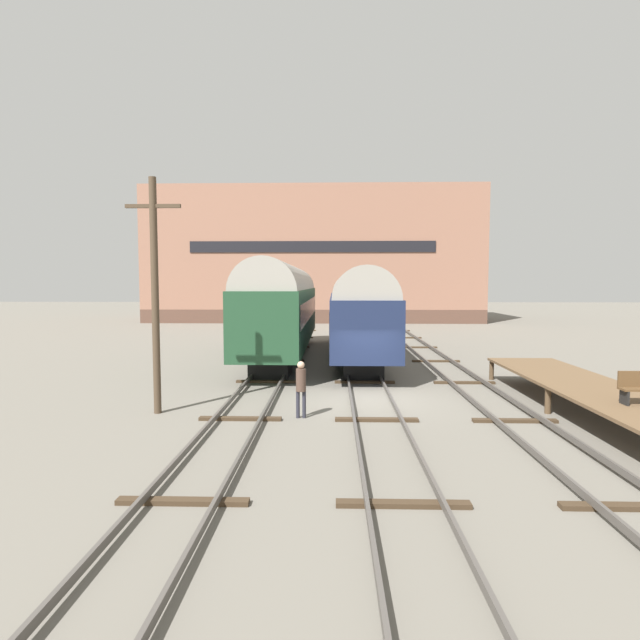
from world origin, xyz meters
The scene contains 10 objects.
ground_plane centered at (0.00, 0.00, 0.00)m, with size 200.00×200.00×0.00m, color #6B665B.
track_left centered at (-4.29, 0.00, 0.14)m, with size 2.60×60.00×0.26m.
track_middle centered at (0.00, 0.00, 0.14)m, with size 2.60×60.00×0.26m.
track_right centered at (4.29, 0.00, 0.14)m, with size 2.60×60.00×0.26m.
train_car_green centered at (-4.29, 10.44, 3.09)m, with size 3.11×17.64×5.45m.
train_car_navy centered at (0.00, 10.57, 2.87)m, with size 3.07×18.17×5.07m.
station_platform centered at (7.04, -1.91, 0.88)m, with size 2.88×12.10×0.96m.
person_worker centered at (-2.39, -2.67, 1.11)m, with size 0.32×0.32×1.83m.
utility_pole centered at (-7.20, -2.20, 4.03)m, with size 1.80×0.24×7.73m.
warehouse_building centered at (-3.69, 41.58, 7.53)m, with size 37.74×12.22×15.06m.
Camera 1 is at (-1.35, -18.37, 4.29)m, focal length 28.00 mm.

